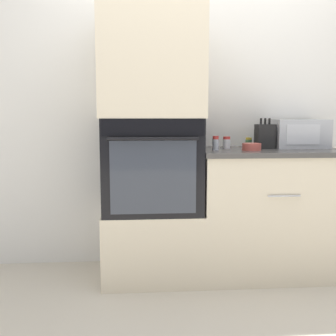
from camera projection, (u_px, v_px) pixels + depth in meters
The scene contains 12 objects.
ground_plane at pixel (206, 291), 2.66m from camera, with size 12.00×12.00×0.00m, color beige.
wall_back at pixel (194, 106), 3.12m from camera, with size 8.00×0.05×2.50m.
oven_cabinet_base at pixel (152, 242), 2.90m from camera, with size 0.70×0.60×0.50m.
wall_oven at pixel (152, 164), 2.82m from camera, with size 0.68×0.64×0.66m.
oven_cabinet_upper at pixel (151, 64), 2.73m from camera, with size 0.70×0.60×0.75m.
counter_unit at pixel (268, 211), 2.93m from camera, with size 1.05×0.63×0.93m.
microwave at pixel (298, 133), 3.00m from camera, with size 0.40×0.32×0.21m.
knife_block at pixel (265, 136), 2.92m from camera, with size 0.13×0.12×0.22m.
bowl at pixel (252, 147), 2.75m from camera, with size 0.13×0.13×0.05m.
condiment_jar_near at pixel (227, 143), 2.90m from camera, with size 0.06×0.06×0.09m.
condiment_jar_mid at pixel (216, 143), 2.76m from camera, with size 0.05×0.05×0.10m.
condiment_jar_far at pixel (249, 142), 3.06m from camera, with size 0.05×0.05×0.07m.
Camera 1 is at (-0.44, -2.50, 1.17)m, focal length 42.00 mm.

